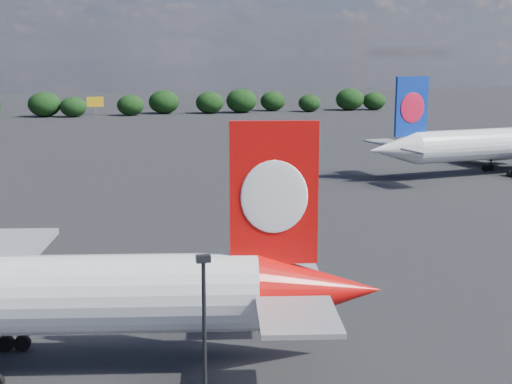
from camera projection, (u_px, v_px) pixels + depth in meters
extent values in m
plane|color=black|center=(52.00, 190.00, 97.85)|extent=(500.00, 500.00, 0.00)
cone|color=red|center=(320.00, 291.00, 42.40)|extent=(8.28, 6.17, 4.65)
cube|color=red|center=(274.00, 193.00, 41.13)|extent=(5.09, 1.57, 8.37)
ellipsoid|color=white|center=(274.00, 197.00, 40.88)|extent=(3.85, 1.04, 4.28)
ellipsoid|color=white|center=(274.00, 195.00, 41.43)|extent=(3.85, 1.04, 4.28)
cube|color=#989A9F|center=(298.00, 316.00, 37.22)|extent=(5.31, 6.36, 0.28)
cube|color=#989A9F|center=(282.00, 260.00, 47.26)|extent=(5.31, 6.36, 0.28)
cylinder|color=black|center=(5.00, 330.00, 44.86)|extent=(0.31, 0.31, 2.33)
cylinder|color=black|center=(6.00, 343.00, 45.03)|extent=(1.09, 0.63, 1.02)
cylinder|color=black|center=(22.00, 343.00, 45.08)|extent=(1.09, 0.63, 1.02)
cone|color=silver|center=(393.00, 149.00, 103.39)|extent=(8.13, 5.56, 4.80)
cube|color=#0D2E98|center=(411.00, 106.00, 103.24)|extent=(5.30, 1.02, 8.63)
ellipsoid|color=red|center=(412.00, 108.00, 103.01)|extent=(4.03, 0.61, 4.41)
ellipsoid|color=red|center=(410.00, 108.00, 103.53)|extent=(4.03, 0.61, 4.41)
cube|color=#989A9F|center=(425.00, 151.00, 99.17)|extent=(4.89, 6.17, 0.29)
cube|color=#989A9F|center=(385.00, 142.00, 108.83)|extent=(4.89, 6.17, 0.29)
cube|color=#989A9F|center=(473.00, 143.00, 123.62)|extent=(8.18, 19.73, 0.53)
cylinder|color=#989A9F|center=(500.00, 153.00, 120.15)|extent=(5.04, 3.07, 2.59)
cube|color=#989A9F|center=(500.00, 149.00, 120.02)|extent=(2.13, 0.50, 1.15)
cylinder|color=black|center=(510.00, 174.00, 108.37)|extent=(1.09, 0.54, 1.06)
cylinder|color=black|center=(491.00, 162.00, 113.83)|extent=(0.29, 0.29, 2.40)
cylinder|color=black|center=(491.00, 168.00, 114.01)|extent=(1.09, 0.54, 1.06)
cylinder|color=black|center=(485.00, 168.00, 113.63)|extent=(1.09, 0.54, 1.06)
cube|color=black|center=(203.00, 259.00, 27.06)|extent=(0.55, 0.30, 0.28)
cube|color=gold|center=(95.00, 102.00, 215.67)|extent=(5.00, 0.30, 3.00)
cylinder|color=gray|center=(96.00, 111.00, 216.20)|extent=(0.30, 0.30, 2.50)
ellipsoid|color=black|center=(45.00, 104.00, 209.64)|extent=(9.56, 8.09, 7.36)
ellipsoid|color=black|center=(73.00, 107.00, 209.18)|extent=(7.72, 6.53, 5.94)
ellipsoid|color=black|center=(131.00, 105.00, 214.02)|extent=(8.15, 6.89, 6.27)
ellipsoid|color=black|center=(164.00, 102.00, 220.75)|extent=(9.52, 8.06, 7.33)
ellipsoid|color=black|center=(210.00, 103.00, 221.55)|extent=(8.81, 7.46, 6.78)
ellipsoid|color=black|center=(242.00, 101.00, 224.07)|extent=(9.85, 8.33, 7.58)
ellipsoid|color=black|center=(273.00, 101.00, 231.55)|extent=(8.26, 6.99, 6.35)
ellipsoid|color=black|center=(310.00, 103.00, 228.17)|extent=(7.27, 6.15, 5.59)
ellipsoid|color=black|center=(350.00, 99.00, 233.88)|extent=(9.41, 7.96, 7.24)
ellipsoid|color=black|center=(374.00, 101.00, 235.47)|extent=(7.73, 6.54, 5.95)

